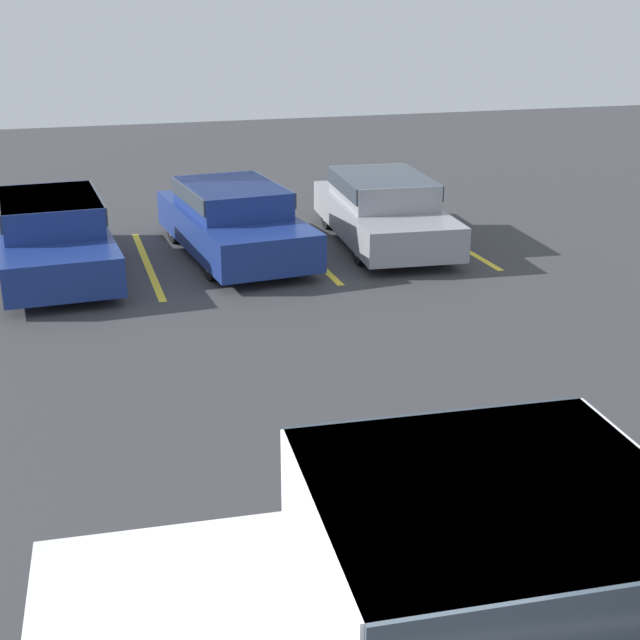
% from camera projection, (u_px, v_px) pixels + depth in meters
% --- Properties ---
extents(stall_stripe_b, '(0.12, 4.24, 0.01)m').
position_uv_depth(stall_stripe_b, '(147.00, 264.00, 15.38)').
color(stall_stripe_b, yellow).
rests_on(stall_stripe_b, ground_plane).
extents(stall_stripe_c, '(0.12, 4.24, 0.01)m').
position_uv_depth(stall_stripe_c, '(305.00, 251.00, 16.14)').
color(stall_stripe_c, yellow).
rests_on(stall_stripe_c, ground_plane).
extents(stall_stripe_d, '(0.12, 4.24, 0.01)m').
position_uv_depth(stall_stripe_d, '(449.00, 240.00, 16.91)').
color(stall_stripe_d, yellow).
rests_on(stall_stripe_d, ground_plane).
extents(pickup_truck, '(5.97, 2.47, 1.78)m').
position_uv_depth(pickup_truck, '(532.00, 610.00, 5.34)').
color(pickup_truck, silver).
rests_on(pickup_truck, ground_plane).
extents(parked_sedan_a, '(1.96, 4.66, 1.26)m').
position_uv_depth(parked_sedan_a, '(53.00, 232.00, 14.74)').
color(parked_sedan_a, navy).
rests_on(parked_sedan_a, ground_plane).
extents(parked_sedan_b, '(2.16, 4.50, 1.26)m').
position_uv_depth(parked_sedan_b, '(233.00, 218.00, 15.70)').
color(parked_sedan_b, navy).
rests_on(parked_sedan_b, ground_plane).
extents(parked_sedan_c, '(2.08, 4.59, 1.25)m').
position_uv_depth(parked_sedan_c, '(383.00, 207.00, 16.50)').
color(parked_sedan_c, gray).
rests_on(parked_sedan_c, ground_plane).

